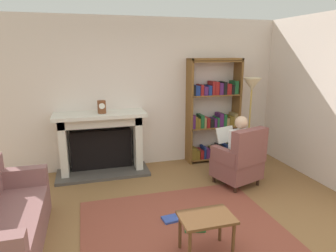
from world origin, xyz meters
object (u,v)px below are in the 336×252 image
(seated_reader, at_px, (235,147))
(floor_lamp, at_px, (251,92))
(sofa_floral, at_px, (0,224))
(side_table, at_px, (206,222))
(fireplace, at_px, (101,141))
(bookshelf, at_px, (213,114))
(mantel_clock, at_px, (102,107))
(armchair_reading, at_px, (240,160))

(seated_reader, relative_size, floor_lamp, 0.69)
(sofa_floral, bearing_deg, side_table, -106.90)
(side_table, bearing_deg, fireplace, 109.13)
(fireplace, height_order, floor_lamp, floor_lamp)
(fireplace, distance_m, bookshelf, 2.17)
(fireplace, relative_size, floor_lamp, 0.96)
(bookshelf, bearing_deg, mantel_clock, -176.32)
(mantel_clock, relative_size, seated_reader, 0.19)
(sofa_floral, relative_size, floor_lamp, 1.03)
(bookshelf, distance_m, floor_lamp, 0.82)
(seated_reader, bearing_deg, floor_lamp, -151.50)
(side_table, bearing_deg, mantel_clock, 109.19)
(mantel_clock, relative_size, side_table, 0.39)
(mantel_clock, distance_m, sofa_floral, 2.38)
(floor_lamp, bearing_deg, fireplace, 171.29)
(armchair_reading, distance_m, sofa_floral, 3.36)
(fireplace, bearing_deg, armchair_reading, -29.48)
(bookshelf, bearing_deg, fireplace, -179.12)
(fireplace, height_order, armchair_reading, fireplace)
(sofa_floral, bearing_deg, bookshelf, -58.95)
(floor_lamp, bearing_deg, bookshelf, 139.99)
(seated_reader, bearing_deg, mantel_clock, -43.15)
(seated_reader, distance_m, side_table, 1.93)
(seated_reader, bearing_deg, bookshelf, -112.90)
(mantel_clock, xyz_separation_m, floor_lamp, (2.64, -0.31, 0.19))
(sofa_floral, xyz_separation_m, floor_lamp, (3.86, 1.53, 1.07))
(side_table, bearing_deg, floor_lamp, 51.04)
(mantel_clock, relative_size, sofa_floral, 0.13)
(mantel_clock, distance_m, seated_reader, 2.30)
(sofa_floral, height_order, side_table, sofa_floral)
(sofa_floral, bearing_deg, floor_lamp, -67.93)
(seated_reader, xyz_separation_m, floor_lamp, (0.63, 0.65, 0.77))
(sofa_floral, bearing_deg, fireplace, -31.16)
(mantel_clock, height_order, floor_lamp, floor_lamp)
(bookshelf, relative_size, seated_reader, 1.74)
(mantel_clock, bearing_deg, bookshelf, 3.68)
(bookshelf, distance_m, sofa_floral, 3.93)
(mantel_clock, distance_m, bookshelf, 2.13)
(fireplace, relative_size, seated_reader, 1.39)
(mantel_clock, height_order, armchair_reading, mantel_clock)
(mantel_clock, distance_m, floor_lamp, 2.66)
(mantel_clock, relative_size, bookshelf, 0.11)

